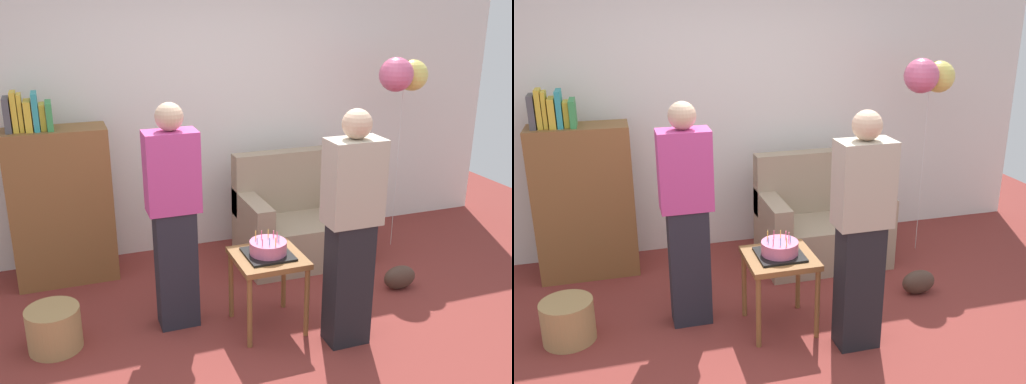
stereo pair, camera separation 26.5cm
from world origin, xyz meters
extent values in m
plane|color=maroon|center=(0.00, 0.00, 0.00)|extent=(8.00, 8.00, 0.00)
cube|color=silver|center=(0.00, 2.05, 1.35)|extent=(6.00, 0.10, 2.70)
cube|color=gray|center=(0.64, 1.35, 0.20)|extent=(1.10, 0.70, 0.40)
cube|color=gray|center=(0.64, 1.62, 0.68)|extent=(1.10, 0.16, 0.56)
cube|color=gray|center=(0.17, 1.35, 0.52)|extent=(0.16, 0.70, 0.24)
cube|color=gray|center=(1.11, 1.35, 0.52)|extent=(0.16, 0.70, 0.24)
cube|color=brown|center=(-1.37, 1.67, 0.65)|extent=(0.80, 0.36, 1.30)
cube|color=#4C4C51|center=(-1.68, 1.67, 1.43)|extent=(0.05, 0.21, 0.26)
cube|color=gold|center=(-1.63, 1.67, 1.45)|extent=(0.04, 0.19, 0.30)
cube|color=gold|center=(-1.59, 1.67, 1.44)|extent=(0.03, 0.18, 0.28)
cube|color=gold|center=(-1.54, 1.67, 1.42)|extent=(0.05, 0.22, 0.23)
cube|color=teal|center=(-1.48, 1.67, 1.44)|extent=(0.04, 0.23, 0.29)
cube|color=gold|center=(-1.43, 1.67, 1.40)|extent=(0.04, 0.18, 0.20)
cube|color=#38934C|center=(-1.39, 1.67, 1.41)|extent=(0.05, 0.25, 0.21)
cube|color=brown|center=(-0.04, 0.40, 0.54)|extent=(0.48, 0.48, 0.04)
cylinder|color=brown|center=(-0.25, 0.19, 0.26)|extent=(0.04, 0.04, 0.52)
cylinder|color=brown|center=(0.17, 0.19, 0.26)|extent=(0.04, 0.04, 0.52)
cylinder|color=brown|center=(-0.25, 0.61, 0.26)|extent=(0.04, 0.04, 0.52)
cylinder|color=brown|center=(0.17, 0.61, 0.26)|extent=(0.04, 0.04, 0.52)
cube|color=black|center=(-0.04, 0.40, 0.57)|extent=(0.32, 0.32, 0.02)
cylinder|color=#D66B93|center=(-0.04, 0.40, 0.62)|extent=(0.26, 0.26, 0.09)
cylinder|color=#EA668C|center=(0.02, 0.40, 0.70)|extent=(0.01, 0.01, 0.06)
cylinder|color=#EA668C|center=(0.02, 0.45, 0.69)|extent=(0.01, 0.01, 0.05)
cylinder|color=#F2CC4C|center=(-0.02, 0.46, 0.70)|extent=(0.01, 0.01, 0.06)
cylinder|color=#EA668C|center=(-0.07, 0.47, 0.70)|extent=(0.01, 0.01, 0.05)
cylinder|color=#F2CC4C|center=(-0.12, 0.46, 0.70)|extent=(0.01, 0.01, 0.06)
cylinder|color=#66B2E5|center=(-0.13, 0.39, 0.69)|extent=(0.01, 0.01, 0.05)
cylinder|color=#EA668C|center=(-0.11, 0.34, 0.69)|extent=(0.01, 0.01, 0.05)
cylinder|color=#66B2E5|center=(-0.06, 0.34, 0.70)|extent=(0.01, 0.01, 0.05)
cylinder|color=#F2CC4C|center=(-0.02, 0.31, 0.70)|extent=(0.01, 0.01, 0.06)
cylinder|color=#66B2E5|center=(0.02, 0.36, 0.69)|extent=(0.01, 0.01, 0.05)
cube|color=#23232D|center=(-0.64, 0.66, 0.44)|extent=(0.28, 0.20, 0.88)
cube|color=#C6428E|center=(-0.64, 0.66, 1.16)|extent=(0.36, 0.22, 0.56)
sphere|color=#D1A889|center=(-0.64, 0.66, 1.53)|extent=(0.19, 0.19, 0.19)
cube|color=black|center=(0.40, 0.05, 0.44)|extent=(0.28, 0.20, 0.88)
cube|color=#B2A893|center=(0.40, 0.05, 1.16)|extent=(0.36, 0.22, 0.56)
sphere|color=#D1A889|center=(0.40, 0.05, 1.53)|extent=(0.19, 0.19, 0.19)
cylinder|color=#A88451|center=(-1.51, 0.63, 0.15)|extent=(0.36, 0.36, 0.30)
ellipsoid|color=#473328|center=(1.17, 0.56, 0.10)|extent=(0.28, 0.14, 0.20)
cylinder|color=silver|center=(1.60, 1.35, 0.82)|extent=(0.00, 0.00, 1.64)
sphere|color=#D65B84|center=(1.49, 1.31, 1.64)|extent=(0.30, 0.30, 0.30)
sphere|color=#D65B84|center=(1.62, 1.43, 1.62)|extent=(0.26, 0.26, 0.26)
sphere|color=#E5D666|center=(1.70, 1.38, 1.62)|extent=(0.28, 0.28, 0.28)
camera|label=1|loc=(-1.35, -2.98, 2.26)|focal=39.87mm
camera|label=2|loc=(-1.09, -3.06, 2.26)|focal=39.87mm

